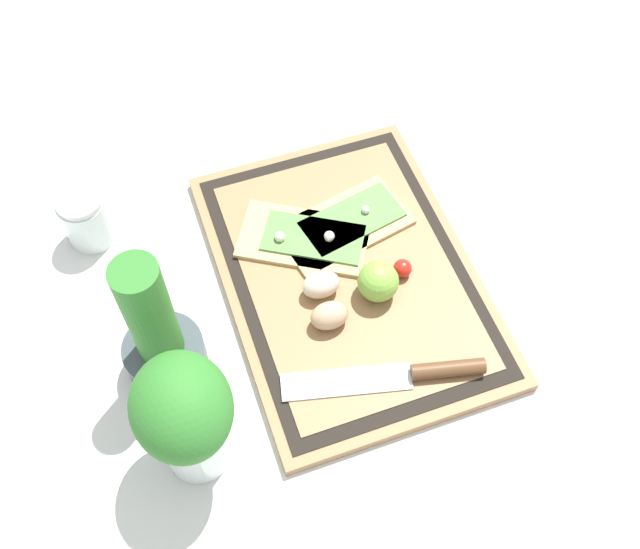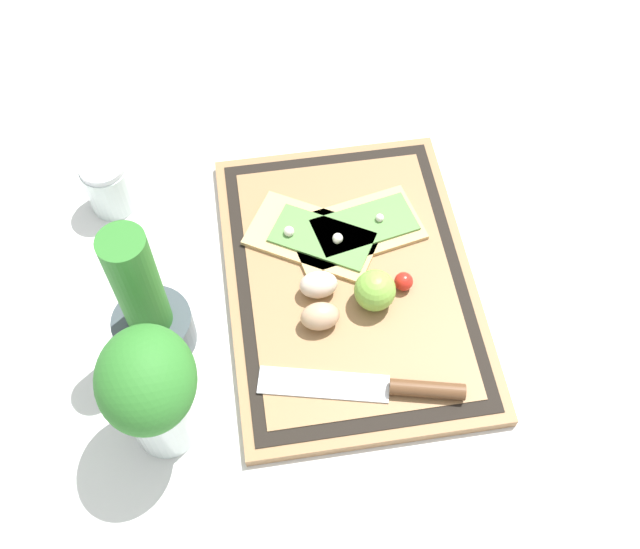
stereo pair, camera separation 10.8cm
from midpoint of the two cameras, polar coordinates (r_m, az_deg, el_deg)
name	(u,v)px [view 1 (the left image)]	position (r m, az deg, el deg)	size (l,w,h in m)	color
ground_plane	(348,279)	(1.12, -0.57, -0.59)	(6.00, 6.00, 0.00)	silver
cutting_board	(349,276)	(1.11, -0.58, -0.32)	(0.51, 0.36, 0.02)	#997047
pizza_slice_near	(346,224)	(1.14, -0.73, 3.68)	(0.14, 0.22, 0.02)	tan
pizza_slice_far	(306,238)	(1.13, -3.83, 2.59)	(0.19, 0.22, 0.02)	tan
knife	(417,373)	(1.02, 4.40, -7.74)	(0.09, 0.28, 0.02)	silver
egg_brown	(329,316)	(1.04, -2.23, -3.38)	(0.04, 0.06, 0.04)	tan
egg_pink	(321,285)	(1.07, -2.81, -1.01)	(0.04, 0.06, 0.04)	beige
lime	(378,281)	(1.06, 1.55, -0.76)	(0.06, 0.06, 0.06)	#7FB742
cherry_tomato_red	(402,268)	(1.09, 3.51, 0.25)	(0.03, 0.03, 0.03)	red
herb_pot	(158,337)	(1.01, -15.24, -4.89)	(0.11, 0.11, 0.25)	#3D474C
sauce_jar	(87,220)	(1.20, -19.81, 3.71)	(0.07, 0.07, 0.09)	silver
herb_glass	(185,417)	(0.91, -13.64, -10.79)	(0.14, 0.12, 0.21)	silver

